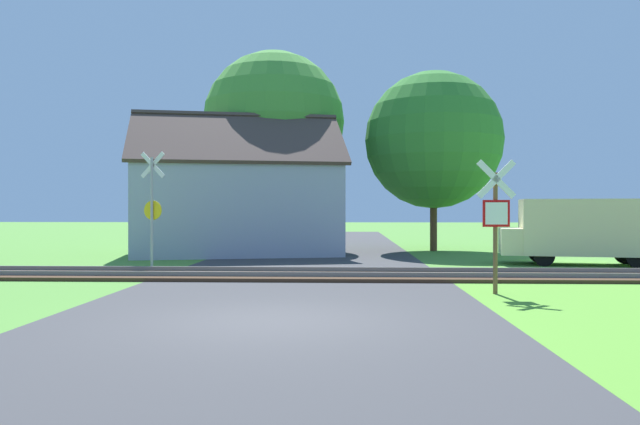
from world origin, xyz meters
TOP-DOWN VIEW (x-y plane):
  - ground_plane at (0.00, 0.00)m, footprint 160.00×160.00m
  - road_asphalt at (0.00, 2.00)m, footprint 7.99×80.00m
  - rail_track at (0.00, 6.81)m, footprint 60.00×2.60m
  - stop_sign_near at (4.60, 3.52)m, footprint 0.88×0.15m
  - crossing_sign_far at (-5.11, 9.74)m, footprint 0.86×0.22m
  - house at (-3.40, 15.92)m, footprint 9.79×7.97m
  - tree_right at (5.26, 18.03)m, footprint 6.23×6.23m
  - tree_center at (-2.18, 19.27)m, footprint 6.72×6.72m
  - mail_truck at (9.23, 11.04)m, footprint 5.15×2.69m

SIDE VIEW (x-z plane):
  - ground_plane at x=0.00m, z-range 0.00..0.00m
  - road_asphalt at x=0.00m, z-range 0.00..0.01m
  - rail_track at x=0.00m, z-range -0.05..0.17m
  - mail_truck at x=9.23m, z-range 0.12..2.36m
  - stop_sign_near at x=4.60m, z-range 0.20..3.20m
  - house at x=-3.40m, z-range -0.95..5.08m
  - crossing_sign_far at x=-5.11m, z-range 0.20..4.00m
  - tree_right at x=5.26m, z-range 0.96..9.12m
  - tree_center at x=-2.18m, z-range 1.36..10.81m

